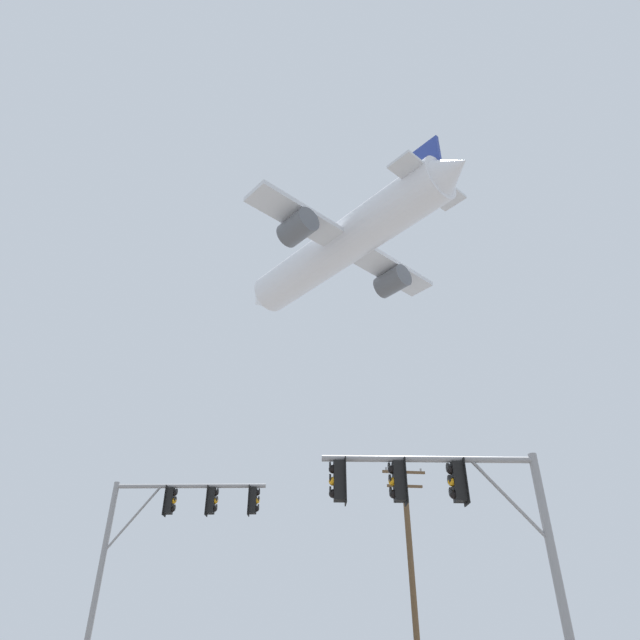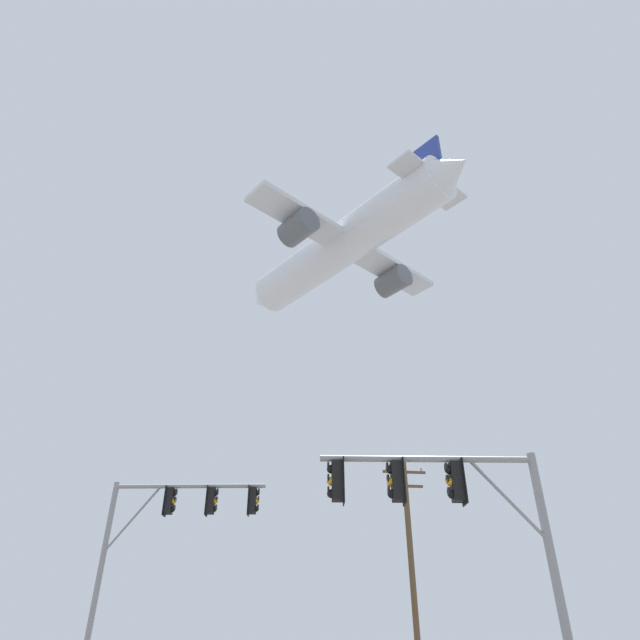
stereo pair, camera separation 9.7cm
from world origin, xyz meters
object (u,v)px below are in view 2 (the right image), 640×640
Objects in this scene: signal_pole_far at (168,527)px; airplane at (344,245)px; utility_pole at (411,558)px; signal_pole_near at (452,508)px.

airplane is at bearing 61.73° from signal_pole_far.
utility_pole is at bearing 30.70° from signal_pole_far.
airplane reaches higher than utility_pole.
airplane is (2.38, 26.61, 29.02)m from signal_pole_near.
signal_pole_far is 0.70× the size of utility_pole.
airplane is (9.79, 18.21, 28.10)m from signal_pole_far.
airplane reaches higher than signal_pole_near.
airplane is (-0.66, 12.00, 28.17)m from utility_pole.
airplane is at bearing 84.89° from signal_pole_near.
signal_pole_far reaches higher than signal_pole_near.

